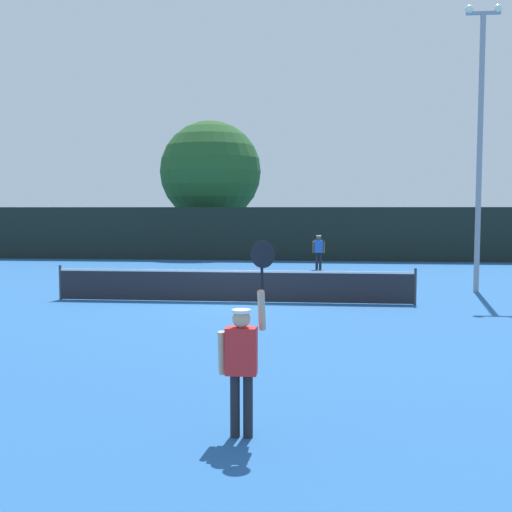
% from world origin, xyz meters
% --- Properties ---
extents(ground_plane, '(120.00, 120.00, 0.00)m').
position_xyz_m(ground_plane, '(0.00, 0.00, 0.00)').
color(ground_plane, '#235693').
extents(tennis_net, '(10.81, 0.08, 1.07)m').
position_xyz_m(tennis_net, '(0.00, 0.00, 0.51)').
color(tennis_net, '#232328').
rests_on(tennis_net, ground).
extents(perimeter_fence, '(39.02, 0.12, 2.89)m').
position_xyz_m(perimeter_fence, '(0.00, 15.21, 1.44)').
color(perimeter_fence, black).
rests_on(perimeter_fence, ground).
extents(player_serving, '(0.67, 0.38, 2.41)m').
position_xyz_m(player_serving, '(1.60, -10.98, 1.05)').
color(player_serving, red).
rests_on(player_serving, ground).
extents(player_receiving, '(0.57, 0.23, 1.58)m').
position_xyz_m(player_receiving, '(2.59, 10.35, 0.96)').
color(player_receiving, blue).
rests_on(player_receiving, ground).
extents(tennis_ball, '(0.07, 0.07, 0.07)m').
position_xyz_m(tennis_ball, '(2.56, 2.30, 0.03)').
color(tennis_ball, '#CCE033').
rests_on(tennis_ball, ground).
extents(light_pole, '(1.18, 0.28, 9.46)m').
position_xyz_m(light_pole, '(7.87, 3.14, 5.31)').
color(light_pole, gray).
rests_on(light_pole, ground).
extents(large_tree, '(6.09, 6.09, 8.08)m').
position_xyz_m(large_tree, '(-3.92, 19.11, 5.03)').
color(large_tree, brown).
rests_on(large_tree, ground).
extents(parked_car_near, '(2.10, 4.29, 1.69)m').
position_xyz_m(parked_car_near, '(-8.04, 23.19, 0.78)').
color(parked_car_near, red).
rests_on(parked_car_near, ground).
extents(parked_car_mid, '(1.92, 4.20, 1.69)m').
position_xyz_m(parked_car_mid, '(6.62, 23.87, 0.78)').
color(parked_car_mid, red).
rests_on(parked_car_mid, ground).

